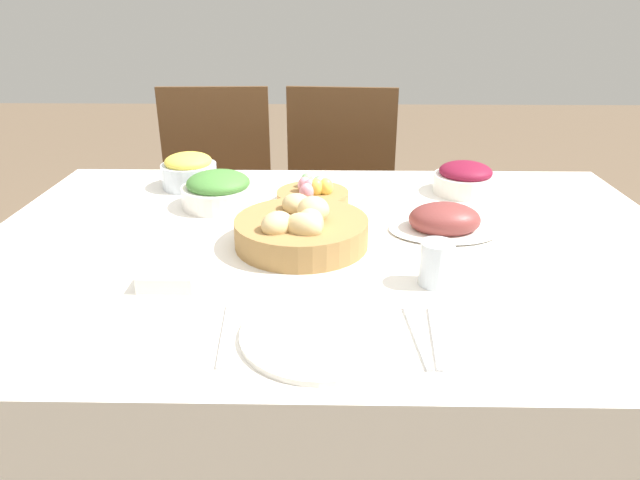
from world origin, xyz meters
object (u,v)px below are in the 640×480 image
at_px(bread_basket, 301,229).
at_px(spoon, 435,336).
at_px(green_salad_bowl, 219,190).
at_px(knife, 417,336).
at_px(chair_far_left, 216,211).
at_px(dinner_plate, 320,334).
at_px(drinking_cup, 436,263).
at_px(butter_dish, 168,279).
at_px(pineapple_bowl, 189,171).
at_px(beet_salad_bowl, 465,179).
at_px(egg_basket, 313,195).
at_px(fork, 225,334).
at_px(chair_far_center, 338,211).
at_px(ham_platter, 444,222).

xyz_separation_m(bread_basket, spoon, (0.24, -0.36, -0.04)).
height_order(green_salad_bowl, knife, green_salad_bowl).
xyz_separation_m(chair_far_left, dinner_plate, (0.43, -1.26, 0.26)).
bearing_deg(bread_basket, drinking_cup, -33.37).
bearing_deg(bread_basket, chair_far_left, 112.83).
height_order(bread_basket, knife, bread_basket).
height_order(green_salad_bowl, spoon, green_salad_bowl).
relative_size(dinner_plate, butter_dish, 2.49).
relative_size(pineapple_bowl, butter_dish, 1.48).
distance_m(green_salad_bowl, dinner_plate, 0.68).
relative_size(beet_salad_bowl, dinner_plate, 0.65).
relative_size(egg_basket, beet_salad_bowl, 1.11).
height_order(chair_far_left, bread_basket, chair_far_left).
xyz_separation_m(beet_salad_bowl, fork, (-0.55, -0.74, -0.04)).
relative_size(pineapple_bowl, fork, 0.85).
xyz_separation_m(chair_far_center, drinking_cup, (0.17, -1.07, 0.30)).
bearing_deg(chair_far_left, egg_basket, -60.32).
height_order(beet_salad_bowl, pineapple_bowl, pineapple_bowl).
xyz_separation_m(chair_far_center, bread_basket, (-0.10, -0.90, 0.30)).
height_order(drinking_cup, butter_dish, drinking_cup).
relative_size(bread_basket, fork, 1.59).
xyz_separation_m(green_salad_bowl, butter_dish, (-0.02, -0.45, -0.03)).
distance_m(green_salad_bowl, knife, 0.76).
height_order(green_salad_bowl, butter_dish, green_salad_bowl).
bearing_deg(beet_salad_bowl, drinking_cup, -107.46).
height_order(pineapple_bowl, knife, pineapple_bowl).
distance_m(green_salad_bowl, butter_dish, 0.45).
relative_size(chair_far_left, green_salad_bowl, 4.99).
distance_m(chair_far_left, beet_salad_bowl, 1.01).
distance_m(ham_platter, drinking_cup, 0.27).
xyz_separation_m(ham_platter, fork, (-0.44, -0.45, -0.02)).
distance_m(pineapple_bowl, dinner_plate, 0.87).
xyz_separation_m(knife, butter_dish, (-0.45, 0.17, 0.01)).
height_order(chair_far_left, green_salad_bowl, chair_far_left).
height_order(fork, drinking_cup, drinking_cup).
height_order(chair_far_center, spoon, chair_far_center).
bearing_deg(knife, chair_far_center, 90.39).
bearing_deg(butter_dish, ham_platter, 26.23).
bearing_deg(chair_far_left, fork, -80.49).
distance_m(bread_basket, spoon, 0.43).
distance_m(chair_far_left, green_salad_bowl, 0.72).
bearing_deg(drinking_cup, fork, -153.40).
bearing_deg(green_salad_bowl, dinner_plate, -65.91).
bearing_deg(fork, knife, -4.56).
height_order(chair_far_left, drinking_cup, chair_far_left).
height_order(green_salad_bowl, drinking_cup, green_salad_bowl).
distance_m(dinner_plate, fork, 0.16).
height_order(ham_platter, fork, ham_platter).
bearing_deg(egg_basket, butter_dish, -119.45).
bearing_deg(chair_far_center, chair_far_left, -175.39).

